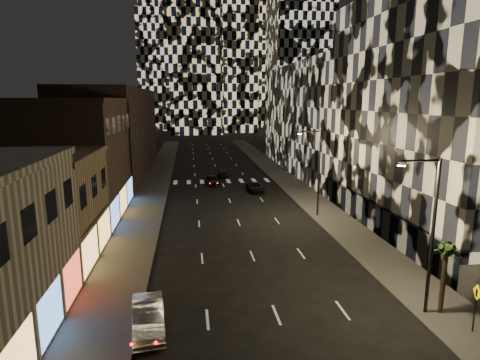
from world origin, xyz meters
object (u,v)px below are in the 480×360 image
object	(u,v)px
streetlight_near	(429,226)
car_dark_rightlane	(256,187)
car_dark_oncoming	(223,174)
car_dark_midlane	(213,180)
car_silver_parked	(148,317)
ped_sign	(476,300)
streetlight_far	(317,167)
palm_tree	(446,255)

from	to	relation	value
streetlight_near	car_dark_rightlane	xyz separation A→B (m)	(-4.35, 32.60, -4.75)
car_dark_oncoming	car_dark_midlane	bearing A→B (deg)	71.63
streetlight_near	car_silver_parked	world-z (taller)	streetlight_near
car_dark_rightlane	ped_sign	distance (m)	35.33
streetlight_near	streetlight_far	xyz separation A→B (m)	(0.00, 20.00, 0.00)
car_dark_midlane	car_dark_rightlane	world-z (taller)	car_dark_midlane
car_dark_midlane	car_dark_rightlane	size ratio (longest dim) A/B	0.94
car_silver_parked	car_dark_oncoming	world-z (taller)	car_silver_parked
car_silver_parked	car_dark_oncoming	bearing A→B (deg)	73.02
car_dark_oncoming	palm_tree	size ratio (longest dim) A/B	0.96
car_dark_oncoming	car_dark_rightlane	bearing A→B (deg)	109.35
palm_tree	ped_sign	bearing A→B (deg)	-76.63
streetlight_near	ped_sign	bearing A→B (deg)	-54.21
streetlight_near	car_silver_parked	bearing A→B (deg)	178.78
car_dark_oncoming	ped_sign	world-z (taller)	ped_sign
streetlight_near	streetlight_far	size ratio (longest dim) A/B	1.00
streetlight_far	palm_tree	xyz separation A→B (m)	(1.09, -20.12, -1.72)
car_silver_parked	ped_sign	distance (m)	17.37
streetlight_near	palm_tree	world-z (taller)	streetlight_near
streetlight_far	car_dark_oncoming	xyz separation A→B (m)	(-7.85, 23.28, -4.77)
car_dark_oncoming	car_dark_rightlane	distance (m)	11.24
streetlight_near	streetlight_far	world-z (taller)	same
streetlight_far	car_dark_rightlane	world-z (taller)	streetlight_far
car_dark_rightlane	palm_tree	size ratio (longest dim) A/B	1.03
palm_tree	streetlight_near	bearing A→B (deg)	173.52
car_dark_midlane	ped_sign	distance (m)	41.49
car_dark_rightlane	car_silver_parked	bearing A→B (deg)	-110.90
car_dark_rightlane	palm_tree	world-z (taller)	palm_tree
streetlight_near	car_silver_parked	xyz separation A→B (m)	(-15.55, 0.33, -4.59)
car_dark_oncoming	streetlight_near	bearing A→B (deg)	101.49
palm_tree	car_dark_oncoming	bearing A→B (deg)	101.65
car_silver_parked	car_dark_rightlane	distance (m)	34.16
streetlight_far	car_dark_oncoming	size ratio (longest dim) A/B	2.22
ped_sign	palm_tree	distance (m)	2.71
streetlight_near	car_dark_oncoming	distance (m)	44.24
streetlight_near	car_dark_oncoming	world-z (taller)	streetlight_near
streetlight_near	ped_sign	world-z (taller)	streetlight_near
car_dark_oncoming	palm_tree	xyz separation A→B (m)	(8.95, -43.40, 3.04)
car_dark_midlane	palm_tree	xyz separation A→B (m)	(10.94, -37.80, 2.94)
car_dark_midlane	car_dark_oncoming	distance (m)	5.95
streetlight_far	car_dark_rightlane	bearing A→B (deg)	109.06
car_silver_parked	car_dark_oncoming	size ratio (longest dim) A/B	1.15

